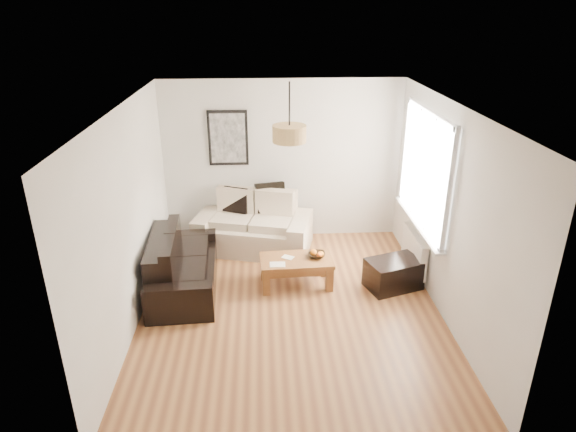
{
  "coord_description": "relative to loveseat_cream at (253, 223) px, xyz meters",
  "views": [
    {
      "loc": [
        -0.33,
        -5.42,
        3.64
      ],
      "look_at": [
        0.0,
        0.6,
        1.05
      ],
      "focal_mm": 31.01,
      "sensor_mm": 36.0,
      "label": 1
    }
  ],
  "objects": [
    {
      "name": "coffee_table",
      "position": [
        0.6,
        -1.18,
        -0.24
      ],
      "size": [
        1.02,
        0.59,
        0.4
      ],
      "primitive_type": null,
      "rotation": [
        0.0,
        0.0,
        0.05
      ],
      "color": "brown",
      "rests_on": "floor"
    },
    {
      "name": "wall_front",
      "position": [
        0.48,
        -4.03,
        0.86
      ],
      "size": [
        3.8,
        0.04,
        2.6
      ],
      "primitive_type": null,
      "color": "silver",
      "rests_on": "floor"
    },
    {
      "name": "floor",
      "position": [
        0.48,
        -1.78,
        -0.44
      ],
      "size": [
        4.5,
        4.5,
        0.0
      ],
      "primitive_type": "plane",
      "color": "brown",
      "rests_on": "ground"
    },
    {
      "name": "cushion_right",
      "position": [
        0.28,
        0.21,
        0.34
      ],
      "size": [
        0.49,
        0.25,
        0.47
      ],
      "primitive_type": "cube",
      "rotation": [
        0.0,
        0.0,
        0.23
      ],
      "color": "black",
      "rests_on": "loveseat_cream"
    },
    {
      "name": "radiator",
      "position": [
        2.3,
        -0.98,
        -0.06
      ],
      "size": [
        0.1,
        0.9,
        0.52
      ],
      "primitive_type": "cube",
      "color": "white",
      "rests_on": "wall_right"
    },
    {
      "name": "pendant_shade",
      "position": [
        0.48,
        -1.48,
        1.79
      ],
      "size": [
        0.4,
        0.4,
        0.2
      ],
      "primitive_type": "cylinder",
      "color": "tan",
      "rests_on": "ceiling"
    },
    {
      "name": "orange_c",
      "position": [
        0.85,
        -1.07,
        0.01
      ],
      "size": [
        0.11,
        0.11,
        0.09
      ],
      "primitive_type": "sphere",
      "rotation": [
        0.0,
        0.0,
        -0.17
      ],
      "color": "orange",
      "rests_on": "fruit_bowl"
    },
    {
      "name": "orange_a",
      "position": [
        0.92,
        -1.16,
        0.01
      ],
      "size": [
        0.1,
        0.1,
        0.08
      ],
      "primitive_type": "sphere",
      "rotation": [
        0.0,
        0.0,
        -0.33
      ],
      "color": "orange",
      "rests_on": "fruit_bowl"
    },
    {
      "name": "wall_left",
      "position": [
        -1.42,
        -1.78,
        0.86
      ],
      "size": [
        0.04,
        4.5,
        2.6
      ],
      "primitive_type": null,
      "color": "silver",
      "rests_on": "floor"
    },
    {
      "name": "orange_b",
      "position": [
        0.94,
        -1.14,
        0.01
      ],
      "size": [
        0.11,
        0.11,
        0.09
      ],
      "primitive_type": "sphere",
      "rotation": [
        0.0,
        0.0,
        -0.25
      ],
      "color": "orange",
      "rests_on": "fruit_bowl"
    },
    {
      "name": "window_bay",
      "position": [
        2.34,
        -0.98,
        1.16
      ],
      "size": [
        0.14,
        1.9,
        1.6
      ],
      "primitive_type": null,
      "color": "white",
      "rests_on": "wall_right"
    },
    {
      "name": "poster",
      "position": [
        -0.37,
        0.44,
        1.26
      ],
      "size": [
        0.62,
        0.04,
        0.87
      ],
      "primitive_type": null,
      "color": "black",
      "rests_on": "wall_back"
    },
    {
      "name": "loveseat_cream",
      "position": [
        0.0,
        0.0,
        0.0
      ],
      "size": [
        1.95,
        1.37,
        0.88
      ],
      "primitive_type": null,
      "rotation": [
        0.0,
        0.0,
        -0.25
      ],
      "color": "beige",
      "rests_on": "floor"
    },
    {
      "name": "papers",
      "position": [
        0.34,
        -1.33,
        -0.03
      ],
      "size": [
        0.21,
        0.15,
        0.01
      ],
      "primitive_type": "cube",
      "rotation": [
        0.0,
        0.0,
        -0.02
      ],
      "color": "white",
      "rests_on": "coffee_table"
    },
    {
      "name": "wall_back",
      "position": [
        0.48,
        0.47,
        0.86
      ],
      "size": [
        3.8,
        0.04,
        2.6
      ],
      "primitive_type": null,
      "color": "silver",
      "rests_on": "floor"
    },
    {
      "name": "wall_right",
      "position": [
        2.38,
        -1.78,
        0.86
      ],
      "size": [
        0.04,
        4.5,
        2.6
      ],
      "primitive_type": null,
      "color": "silver",
      "rests_on": "floor"
    },
    {
      "name": "cushion_left",
      "position": [
        -0.26,
        0.21,
        0.31
      ],
      "size": [
        0.42,
        0.28,
        0.41
      ],
      "primitive_type": "cube",
      "rotation": [
        0.0,
        0.0,
        -0.42
      ],
      "color": "black",
      "rests_on": "loveseat_cream"
    },
    {
      "name": "sofa_leather",
      "position": [
        -0.95,
        -1.18,
        -0.06
      ],
      "size": [
        0.95,
        1.79,
        0.75
      ],
      "primitive_type": null,
      "rotation": [
        0.0,
        0.0,
        1.63
      ],
      "color": "black",
      "rests_on": "floor"
    },
    {
      "name": "fruit_bowl",
      "position": [
        0.88,
        -1.13,
        -0.0
      ],
      "size": [
        0.26,
        0.26,
        0.06
      ],
      "primitive_type": "imported",
      "rotation": [
        0.0,
        0.0,
        -0.08
      ],
      "color": "black",
      "rests_on": "coffee_table"
    },
    {
      "name": "ottoman",
      "position": [
        1.93,
        -1.32,
        -0.23
      ],
      "size": [
        0.83,
        0.67,
        0.41
      ],
      "primitive_type": "cube",
      "rotation": [
        0.0,
        0.0,
        0.33
      ],
      "color": "black",
      "rests_on": "floor"
    },
    {
      "name": "ceiling",
      "position": [
        0.48,
        -1.78,
        2.16
      ],
      "size": [
        3.8,
        4.5,
        0.0
      ],
      "primitive_type": null,
      "color": "white",
      "rests_on": "floor"
    }
  ]
}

